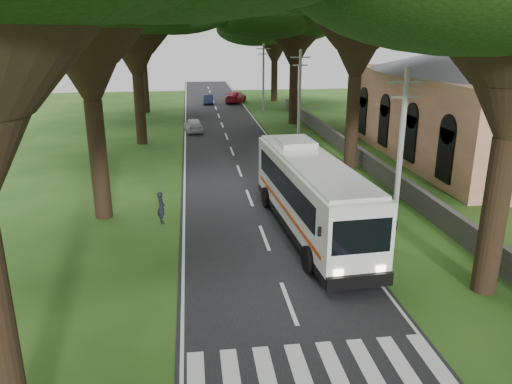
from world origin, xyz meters
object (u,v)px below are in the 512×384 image
(pole_far, at_px, (263,77))
(distant_car_b, at_px, (208,99))
(coach_bus, at_px, (310,193))
(pole_mid, at_px, (299,99))
(distant_car_c, at_px, (236,97))
(distant_car_a, at_px, (193,125))
(church, at_px, (475,94))
(pedestrian, at_px, (161,208))
(pole_near, at_px, (400,159))

(pole_far, distance_m, distant_car_b, 10.84)
(coach_bus, height_order, distant_car_b, coach_bus)
(pole_mid, bearing_deg, distant_car_c, 94.95)
(distant_car_a, bearing_deg, distant_car_b, -103.46)
(distant_car_c, bearing_deg, church, 131.52)
(coach_bus, distance_m, distant_car_a, 26.65)
(distant_car_a, xyz_separation_m, distant_car_b, (2.20, 19.43, -0.07))
(church, distance_m, distant_car_a, 24.99)
(distant_car_b, bearing_deg, distant_car_a, -96.51)
(distant_car_c, xyz_separation_m, pedestrian, (-7.91, -44.23, 0.05))
(pole_mid, relative_size, distant_car_c, 1.54)
(distant_car_b, bearing_deg, church, -60.21)
(pole_mid, height_order, distant_car_c, pole_mid)
(distant_car_b, relative_size, pedestrian, 2.19)
(pole_mid, distance_m, distant_car_b, 29.00)
(pole_mid, bearing_deg, church, -19.81)
(pole_far, height_order, distant_car_b, pole_far)
(pole_mid, bearing_deg, distant_car_a, 134.50)
(church, height_order, pedestrian, church)
(distant_car_c, bearing_deg, distant_car_a, 90.97)
(pedestrian, bearing_deg, coach_bus, -118.47)
(pole_mid, height_order, distant_car_b, pole_mid)
(church, xyz_separation_m, coach_bus, (-15.55, -12.98, -2.94))
(pole_near, relative_size, coach_bus, 0.64)
(pedestrian, bearing_deg, pole_near, -126.43)
(pole_near, relative_size, distant_car_b, 2.20)
(pole_near, relative_size, pole_mid, 1.00)
(church, height_order, distant_car_b, church)
(pole_near, height_order, pole_mid, same)
(pole_mid, relative_size, pedestrian, 4.81)
(coach_bus, xyz_separation_m, distant_car_a, (-5.31, 26.08, -1.27))
(church, distance_m, pedestrian, 25.57)
(church, distance_m, distant_car_c, 36.73)
(coach_bus, distance_m, distant_car_c, 46.33)
(church, height_order, pole_mid, church)
(church, relative_size, pole_far, 3.00)
(church, bearing_deg, distant_car_a, 147.87)
(church, distance_m, pole_near, 19.88)
(pole_far, relative_size, distant_car_a, 2.04)
(pole_near, xyz_separation_m, distant_car_b, (-6.30, 48.08, -3.55))
(church, xyz_separation_m, distant_car_c, (-14.86, 33.33, -4.12))
(distant_car_b, bearing_deg, coach_bus, -86.14)
(pole_far, height_order, distant_car_a, pole_far)
(coach_bus, height_order, pedestrian, coach_bus)
(pole_mid, xyz_separation_m, distant_car_c, (-2.50, 28.88, -3.40))
(pole_mid, distance_m, coach_bus, 17.86)
(distant_car_a, relative_size, distant_car_b, 1.08)
(church, distance_m, pole_mid, 13.16)
(pole_near, height_order, pole_far, same)
(distant_car_a, bearing_deg, coach_bus, 94.51)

